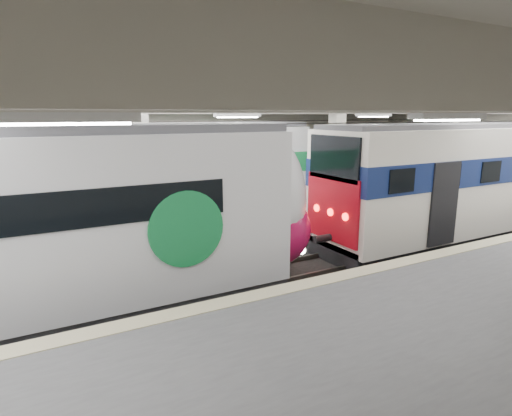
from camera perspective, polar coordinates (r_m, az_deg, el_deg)
station_hall at (r=11.29m, az=6.09°, el=3.48°), size 36.00×24.00×5.75m
modern_emu at (r=11.24m, az=-23.74°, el=-2.34°), size 14.85×3.06×4.74m
older_rer at (r=19.39m, az=26.54°, el=3.53°), size 14.13×3.12×4.63m
far_train at (r=16.98m, az=-16.21°, el=3.15°), size 14.71×3.39×4.65m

